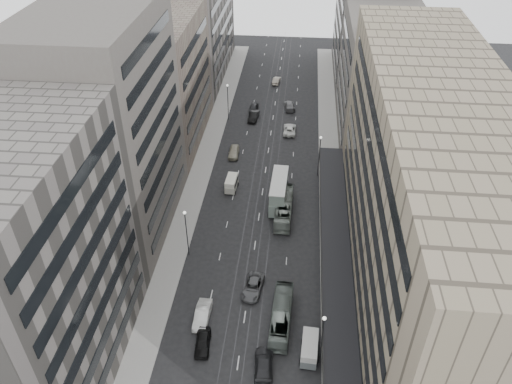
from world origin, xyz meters
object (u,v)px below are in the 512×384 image
at_px(sedan_0, 203,342).
at_px(panel_van, 231,183).
at_px(double_decker, 279,191).
at_px(vw_microbus, 309,348).
at_px(sedan_1, 202,315).
at_px(sedan_2, 253,287).
at_px(bus_far, 284,208).
at_px(bus_near, 281,315).

bearing_deg(sedan_0, panel_van, 87.46).
relative_size(double_decker, vw_microbus, 1.95).
relative_size(double_decker, sedan_0, 2.02).
bearing_deg(double_decker, sedan_1, -106.50).
bearing_deg(sedan_2, vw_microbus, -43.67).
bearing_deg(bus_far, sedan_1, 68.50).
relative_size(bus_near, vw_microbus, 2.18).
height_order(bus_far, double_decker, double_decker).
xyz_separation_m(bus_near, sedan_1, (-10.25, -0.38, -0.58)).
relative_size(bus_near, sedan_2, 1.90).
height_order(double_decker, panel_van, double_decker).
bearing_deg(sedan_2, bus_far, 86.33).
bearing_deg(sedan_1, bus_far, 68.55).
bearing_deg(panel_van, sedan_0, -85.39).
bearing_deg(sedan_2, sedan_0, -110.67).
height_order(bus_near, vw_microbus, bus_near).
height_order(bus_near, double_decker, double_decker).
relative_size(vw_microbus, sedan_0, 1.03).
height_order(sedan_1, sedan_2, sedan_1).
height_order(panel_van, sedan_2, panel_van).
bearing_deg(double_decker, vw_microbus, -77.91).
xyz_separation_m(vw_microbus, panel_van, (-13.99, 33.25, -0.02)).
distance_m(bus_near, sedan_0, 10.51).
bearing_deg(double_decker, sedan_2, -95.07).
relative_size(bus_near, bus_far, 0.94).
distance_m(double_decker, sedan_0, 30.82).
height_order(vw_microbus, sedan_1, vw_microbus).
distance_m(bus_near, double_decker, 25.34).
bearing_deg(sedan_2, bus_near, -43.42).
bearing_deg(vw_microbus, sedan_0, -176.86).
xyz_separation_m(bus_near, vw_microbus, (3.65, -4.59, -0.04)).
bearing_deg(bus_far, bus_near, 93.10).
xyz_separation_m(bus_near, panel_van, (-10.34, 28.66, -0.06)).
distance_m(bus_far, sedan_0, 28.29).
height_order(vw_microbus, sedan_2, vw_microbus).
relative_size(sedan_0, sedan_1, 0.88).
xyz_separation_m(double_decker, vw_microbus, (5.48, -29.83, -1.30)).
height_order(bus_near, panel_van, bus_near).
relative_size(bus_far, double_decker, 1.19).
distance_m(panel_van, sedan_2, 24.27).
bearing_deg(vw_microbus, double_decker, 103.66).
relative_size(double_decker, sedan_1, 1.78).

